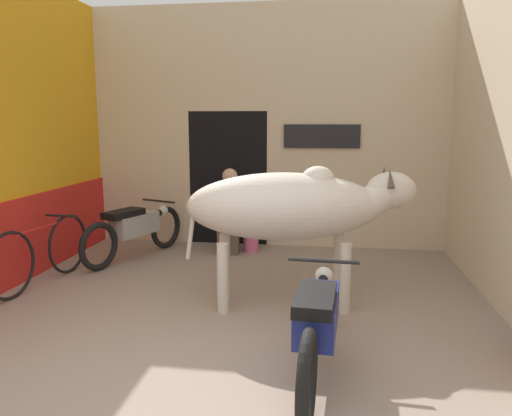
# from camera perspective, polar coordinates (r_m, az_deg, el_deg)

# --- Properties ---
(ground_plane) EXTENTS (30.00, 30.00, 0.00)m
(ground_plane) POSITION_cam_1_polar(r_m,az_deg,el_deg) (3.65, -7.88, -20.85)
(ground_plane) COLOR gray
(wall_left_shopfront) EXTENTS (0.25, 4.32, 3.52)m
(wall_left_shopfront) POSITION_cam_1_polar(r_m,az_deg,el_deg) (6.29, -26.90, 7.41)
(wall_left_shopfront) COLOR orange
(wall_left_shopfront) RESTS_ON ground_plane
(wall_back_with_doorway) EXTENTS (5.20, 0.93, 3.52)m
(wall_back_with_doorway) POSITION_cam_1_polar(r_m,az_deg,el_deg) (7.66, -0.07, 7.25)
(wall_back_with_doorway) COLOR beige
(wall_back_with_doorway) RESTS_ON ground_plane
(cow) EXTENTS (2.32, 0.99, 1.43)m
(cow) POSITION_cam_1_polar(r_m,az_deg,el_deg) (4.94, 4.20, 0.13)
(cow) COLOR beige
(cow) RESTS_ON ground_plane
(motorcycle_near) EXTENTS (0.58, 1.95, 0.75)m
(motorcycle_near) POSITION_cam_1_polar(r_m,az_deg,el_deg) (3.75, 6.99, -12.70)
(motorcycle_near) COLOR black
(motorcycle_near) RESTS_ON ground_plane
(motorcycle_far) EXTENTS (0.85, 1.81, 0.74)m
(motorcycle_far) POSITION_cam_1_polar(r_m,az_deg,el_deg) (6.98, -13.71, -2.26)
(motorcycle_far) COLOR black
(motorcycle_far) RESTS_ON ground_plane
(bicycle) EXTENTS (0.44, 1.70, 0.75)m
(bicycle) POSITION_cam_1_polar(r_m,az_deg,el_deg) (6.21, -23.30, -4.74)
(bicycle) COLOR black
(bicycle) RESTS_ON ground_plane
(shopkeeper_seated) EXTENTS (0.42, 0.34, 1.20)m
(shopkeeper_seated) POSITION_cam_1_polar(r_m,az_deg,el_deg) (7.07, -3.05, -0.08)
(shopkeeper_seated) COLOR brown
(shopkeeper_seated) RESTS_ON ground_plane
(plastic_stool) EXTENTS (0.31, 0.31, 0.44)m
(plastic_stool) POSITION_cam_1_polar(r_m,az_deg,el_deg) (7.19, -0.58, -3.11)
(plastic_stool) COLOR #DB6093
(plastic_stool) RESTS_ON ground_plane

